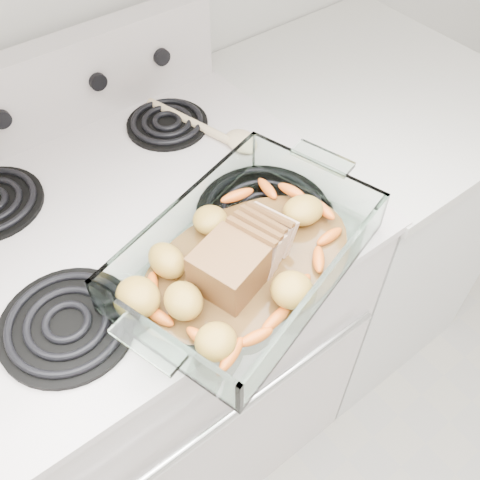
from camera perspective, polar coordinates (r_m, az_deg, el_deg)
electric_range at (r=1.35m, az=-8.95°, el=-10.05°), size 0.78×0.70×1.12m
counter_right at (r=1.62m, az=11.49°, el=2.22°), size 0.58×0.68×0.93m
baking_dish at (r=0.86m, az=0.81°, el=-1.98°), size 0.42×0.27×0.08m
pork_roast at (r=0.83m, az=-0.55°, el=-1.79°), size 0.18×0.09×0.08m
roast_vegetables at (r=0.87m, az=-0.96°, el=-0.18°), size 0.38×0.21×0.05m
wooden_spoon at (r=1.12m, az=-2.35°, el=11.45°), size 0.12×0.27×0.02m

